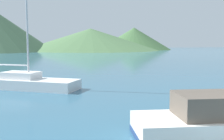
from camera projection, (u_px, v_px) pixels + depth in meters
The scene contains 3 objects.
sailboat_inner at pixel (21, 82), 18.88m from camera, with size 7.69×6.24×9.22m.
hill_east at pixel (91, 39), 98.66m from camera, with size 47.79×47.79×7.58m.
hill_far_east at pixel (134, 39), 105.61m from camera, with size 27.58×27.58×8.22m.
Camera 1 is at (-5.40, -4.11, 3.16)m, focal length 45.00 mm.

